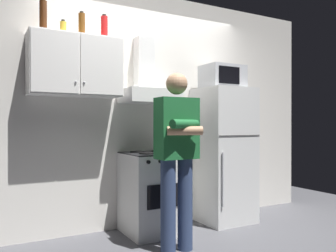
{
  "coord_description": "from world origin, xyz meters",
  "views": [
    {
      "loc": [
        -1.7,
        -3.11,
        1.16
      ],
      "look_at": [
        0.0,
        0.0,
        1.15
      ],
      "focal_mm": 37.09,
      "sensor_mm": 36.0,
      "label": 1
    }
  ],
  "objects_px": {
    "bottle_soda_red": "(104,28)",
    "bottle_beer_brown": "(82,25)",
    "refrigerator": "(223,155)",
    "person_standing": "(177,153)",
    "range_hood": "(148,86)",
    "bottle_spice_jar": "(63,28)",
    "bottle_rum_dark": "(43,16)",
    "upper_cabinet": "(75,66)",
    "microwave": "(222,77)",
    "stove_oven": "(153,192)"
  },
  "relations": [
    {
      "from": "bottle_soda_red",
      "to": "bottle_rum_dark",
      "type": "height_order",
      "value": "bottle_rum_dark"
    },
    {
      "from": "bottle_soda_red",
      "to": "bottle_beer_brown",
      "type": "xyz_separation_m",
      "value": [
        -0.24,
        -0.01,
        -0.0
      ]
    },
    {
      "from": "refrigerator",
      "to": "bottle_soda_red",
      "type": "relative_size",
      "value": 6.14
    },
    {
      "from": "upper_cabinet",
      "to": "bottle_spice_jar",
      "type": "bearing_deg",
      "value": -171.46
    },
    {
      "from": "person_standing",
      "to": "bottle_rum_dark",
      "type": "height_order",
      "value": "bottle_rum_dark"
    },
    {
      "from": "stove_oven",
      "to": "range_hood",
      "type": "distance_m",
      "value": 1.17
    },
    {
      "from": "stove_oven",
      "to": "bottle_beer_brown",
      "type": "bearing_deg",
      "value": 170.35
    },
    {
      "from": "range_hood",
      "to": "bottle_spice_jar",
      "type": "distance_m",
      "value": 1.06
    },
    {
      "from": "bottle_beer_brown",
      "to": "bottle_rum_dark",
      "type": "bearing_deg",
      "value": -178.54
    },
    {
      "from": "person_standing",
      "to": "bottle_soda_red",
      "type": "distance_m",
      "value": 1.54
    },
    {
      "from": "upper_cabinet",
      "to": "stove_oven",
      "type": "relative_size",
      "value": 1.03
    },
    {
      "from": "stove_oven",
      "to": "bottle_rum_dark",
      "type": "bearing_deg",
      "value": 174.03
    },
    {
      "from": "refrigerator",
      "to": "person_standing",
      "type": "distance_m",
      "value": 1.17
    },
    {
      "from": "refrigerator",
      "to": "bottle_rum_dark",
      "type": "bearing_deg",
      "value": 176.8
    },
    {
      "from": "microwave",
      "to": "bottle_rum_dark",
      "type": "distance_m",
      "value": 2.11
    },
    {
      "from": "refrigerator",
      "to": "person_standing",
      "type": "bearing_deg",
      "value": -148.77
    },
    {
      "from": "person_standing",
      "to": "bottle_spice_jar",
      "type": "bearing_deg",
      "value": 140.77
    },
    {
      "from": "range_hood",
      "to": "bottle_rum_dark",
      "type": "distance_m",
      "value": 1.26
    },
    {
      "from": "person_standing",
      "to": "bottle_rum_dark",
      "type": "bearing_deg",
      "value": 145.69
    },
    {
      "from": "range_hood",
      "to": "bottle_rum_dark",
      "type": "relative_size",
      "value": 2.39
    },
    {
      "from": "bottle_soda_red",
      "to": "microwave",
      "type": "bearing_deg",
      "value": -4.39
    },
    {
      "from": "upper_cabinet",
      "to": "bottle_rum_dark",
      "type": "height_order",
      "value": "bottle_rum_dark"
    },
    {
      "from": "microwave",
      "to": "stove_oven",
      "type": "bearing_deg",
      "value": -178.85
    },
    {
      "from": "bottle_soda_red",
      "to": "bottle_spice_jar",
      "type": "xyz_separation_m",
      "value": [
        -0.42,
        -0.02,
        -0.06
      ]
    },
    {
      "from": "bottle_spice_jar",
      "to": "refrigerator",
      "type": "bearing_deg",
      "value": -3.24
    },
    {
      "from": "range_hood",
      "to": "refrigerator",
      "type": "height_order",
      "value": "range_hood"
    },
    {
      "from": "bottle_spice_jar",
      "to": "range_hood",
      "type": "bearing_deg",
      "value": 1.22
    },
    {
      "from": "stove_oven",
      "to": "range_hood",
      "type": "relative_size",
      "value": 1.17
    },
    {
      "from": "stove_oven",
      "to": "bottle_rum_dark",
      "type": "relative_size",
      "value": 2.78
    },
    {
      "from": "range_hood",
      "to": "bottle_beer_brown",
      "type": "bearing_deg",
      "value": -179.88
    },
    {
      "from": "bottle_beer_brown",
      "to": "bottle_rum_dark",
      "type": "xyz_separation_m",
      "value": [
        -0.37,
        -0.01,
        0.03
      ]
    },
    {
      "from": "microwave",
      "to": "bottle_soda_red",
      "type": "height_order",
      "value": "bottle_soda_red"
    },
    {
      "from": "stove_oven",
      "to": "microwave",
      "type": "relative_size",
      "value": 1.82
    },
    {
      "from": "stove_oven",
      "to": "refrigerator",
      "type": "height_order",
      "value": "refrigerator"
    },
    {
      "from": "microwave",
      "to": "bottle_rum_dark",
      "type": "bearing_deg",
      "value": 177.31
    },
    {
      "from": "range_hood",
      "to": "microwave",
      "type": "bearing_deg",
      "value": -6.46
    },
    {
      "from": "upper_cabinet",
      "to": "refrigerator",
      "type": "distance_m",
      "value": 2.0
    },
    {
      "from": "bottle_spice_jar",
      "to": "bottle_beer_brown",
      "type": "distance_m",
      "value": 0.2
    },
    {
      "from": "range_hood",
      "to": "bottle_spice_jar",
      "type": "xyz_separation_m",
      "value": [
        -0.92,
        -0.02,
        0.51
      ]
    },
    {
      "from": "upper_cabinet",
      "to": "range_hood",
      "type": "relative_size",
      "value": 1.2
    },
    {
      "from": "person_standing",
      "to": "refrigerator",
      "type": "bearing_deg",
      "value": 31.23
    },
    {
      "from": "bottle_rum_dark",
      "to": "bottle_soda_red",
      "type": "bearing_deg",
      "value": 1.38
    },
    {
      "from": "upper_cabinet",
      "to": "bottle_beer_brown",
      "type": "bearing_deg",
      "value": -0.22
    },
    {
      "from": "upper_cabinet",
      "to": "bottle_soda_red",
      "type": "distance_m",
      "value": 0.52
    },
    {
      "from": "bottle_soda_red",
      "to": "bottle_rum_dark",
      "type": "xyz_separation_m",
      "value": [
        -0.61,
        -0.01,
        0.03
      ]
    },
    {
      "from": "microwave",
      "to": "bottle_spice_jar",
      "type": "relative_size",
      "value": 3.48
    },
    {
      "from": "bottle_soda_red",
      "to": "bottle_beer_brown",
      "type": "relative_size",
      "value": 1.03
    },
    {
      "from": "bottle_soda_red",
      "to": "bottle_spice_jar",
      "type": "bearing_deg",
      "value": -176.83
    },
    {
      "from": "bottle_rum_dark",
      "to": "bottle_beer_brown",
      "type": "bearing_deg",
      "value": 1.46
    },
    {
      "from": "microwave",
      "to": "bottle_spice_jar",
      "type": "distance_m",
      "value": 1.91
    }
  ]
}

